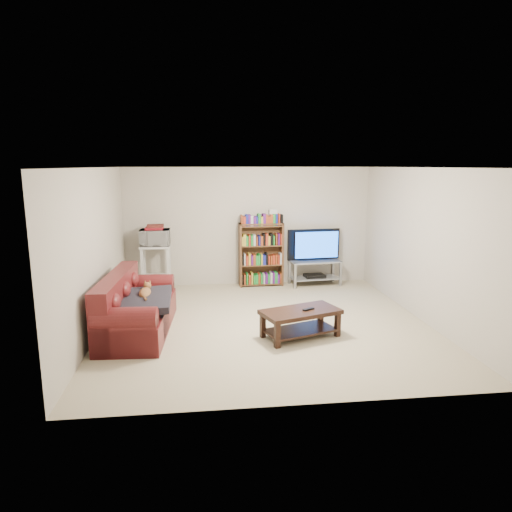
{
  "coord_description": "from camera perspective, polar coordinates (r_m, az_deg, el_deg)",
  "views": [
    {
      "loc": [
        -0.95,
        -6.73,
        2.43
      ],
      "look_at": [
        -0.1,
        0.4,
        1.0
      ],
      "focal_mm": 32.0,
      "sensor_mm": 36.0,
      "label": 1
    }
  ],
  "objects": [
    {
      "name": "tv_stand",
      "position": [
        9.46,
        7.35,
        -1.54
      ],
      "size": [
        1.07,
        0.55,
        0.51
      ],
      "rotation": [
        0.0,
        0.0,
        0.09
      ],
      "color": "#999EA3",
      "rests_on": "floor"
    },
    {
      "name": "dvd_player",
      "position": [
        9.5,
        7.33,
        -2.47
      ],
      "size": [
        0.44,
        0.32,
        0.06
      ],
      "primitive_type": "cube",
      "rotation": [
        0.0,
        0.0,
        0.09
      ],
      "color": "black",
      "rests_on": "tv_stand"
    },
    {
      "name": "remote",
      "position": [
        6.59,
        6.58,
        -6.62
      ],
      "size": [
        0.18,
        0.13,
        0.02
      ],
      "primitive_type": "cube",
      "rotation": [
        0.0,
        0.0,
        0.48
      ],
      "color": "black",
      "rests_on": "coffee_table"
    },
    {
      "name": "wall_left",
      "position": [
        7.02,
        -19.44,
        0.51
      ],
      "size": [
        0.0,
        5.0,
        5.0
      ],
      "primitive_type": "plane",
      "rotation": [
        1.57,
        0.0,
        1.57
      ],
      "color": "beige",
      "rests_on": "ground"
    },
    {
      "name": "shelf_clutter",
      "position": [
        9.2,
        1.24,
        4.82
      ],
      "size": [
        0.66,
        0.22,
        0.28
      ],
      "rotation": [
        0.0,
        0.0,
        0.04
      ],
      "color": "silver",
      "rests_on": "bookshelf"
    },
    {
      "name": "microwave_stand",
      "position": [
        9.08,
        -12.4,
        -0.74
      ],
      "size": [
        0.57,
        0.41,
        0.91
      ],
      "rotation": [
        0.0,
        0.0,
        -0.0
      ],
      "color": "silver",
      "rests_on": "floor"
    },
    {
      "name": "wall_right",
      "position": [
        7.67,
        20.06,
        1.34
      ],
      "size": [
        0.0,
        5.0,
        5.0
      ],
      "primitive_type": "plane",
      "rotation": [
        1.57,
        0.0,
        -1.57
      ],
      "color": "beige",
      "rests_on": "ground"
    },
    {
      "name": "sofa",
      "position": [
        7.03,
        -15.11,
        -6.72
      ],
      "size": [
        0.99,
        2.07,
        0.87
      ],
      "rotation": [
        0.0,
        0.0,
        -0.06
      ],
      "color": "#5C1719",
      "rests_on": "floor"
    },
    {
      "name": "television",
      "position": [
        9.37,
        7.43,
        1.35
      ],
      "size": [
        1.11,
        0.25,
        0.64
      ],
      "primitive_type": "imported",
      "rotation": [
        0.0,
        0.0,
        3.23
      ],
      "color": "black",
      "rests_on": "tv_stand"
    },
    {
      "name": "wall_front",
      "position": [
        4.51,
        5.67,
        -4.64
      ],
      "size": [
        5.0,
        0.0,
        5.0
      ],
      "primitive_type": "plane",
      "rotation": [
        -1.57,
        0.0,
        0.0
      ],
      "color": "beige",
      "rests_on": "ground"
    },
    {
      "name": "bookshelf",
      "position": [
        9.28,
        0.64,
        0.31
      ],
      "size": [
        0.9,
        0.31,
        1.29
      ],
      "rotation": [
        0.0,
        0.0,
        0.04
      ],
      "color": "#51331C",
      "rests_on": "floor"
    },
    {
      "name": "floor",
      "position": [
        7.22,
        1.18,
        -8.41
      ],
      "size": [
        5.0,
        5.0,
        0.0
      ],
      "primitive_type": "plane",
      "color": "beige",
      "rests_on": "ground"
    },
    {
      "name": "cat",
      "position": [
        6.96,
        -13.7,
        -4.52
      ],
      "size": [
        0.25,
        0.56,
        0.17
      ],
      "primitive_type": null,
      "rotation": [
        0.0,
        0.0,
        -0.06
      ],
      "color": "brown",
      "rests_on": "sofa"
    },
    {
      "name": "blanket",
      "position": [
        6.8,
        -13.95,
        -5.43
      ],
      "size": [
        0.81,
        1.03,
        0.18
      ],
      "primitive_type": "cube",
      "rotation": [
        0.05,
        -0.04,
        0.02
      ],
      "color": "#222029",
      "rests_on": "sofa"
    },
    {
      "name": "microwave",
      "position": [
        9.0,
        -12.53,
        2.27
      ],
      "size": [
        0.56,
        0.38,
        0.31
      ],
      "primitive_type": "imported",
      "rotation": [
        0.0,
        0.0,
        -0.0
      ],
      "color": "silver",
      "rests_on": "microwave_stand"
    },
    {
      "name": "game_boxes",
      "position": [
        8.97,
        -12.58,
        3.41
      ],
      "size": [
        0.33,
        0.29,
        0.05
      ],
      "primitive_type": "cube",
      "rotation": [
        0.0,
        0.0,
        -0.0
      ],
      "color": "maroon",
      "rests_on": "microwave"
    },
    {
      "name": "ceiling",
      "position": [
        6.8,
        1.26,
        11.0
      ],
      "size": [
        5.0,
        5.0,
        0.0
      ],
      "primitive_type": "plane",
      "rotation": [
        3.14,
        0.0,
        0.0
      ],
      "color": "white",
      "rests_on": "ground"
    },
    {
      "name": "wall_back",
      "position": [
        9.36,
        -0.92,
        3.71
      ],
      "size": [
        5.0,
        0.0,
        5.0
      ],
      "primitive_type": "plane",
      "rotation": [
        1.57,
        0.0,
        0.0
      ],
      "color": "beige",
      "rests_on": "ground"
    },
    {
      "name": "coffee_table",
      "position": [
        6.62,
        5.57,
        -7.74
      ],
      "size": [
        1.23,
        0.89,
        0.4
      ],
      "rotation": [
        0.0,
        0.0,
        0.33
      ],
      "color": "black",
      "rests_on": "floor"
    }
  ]
}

